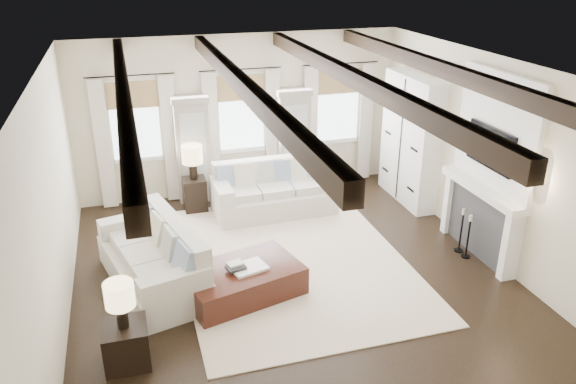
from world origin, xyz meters
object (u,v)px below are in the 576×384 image
object	(u,v)px
side_table_front	(126,344)
side_table_back	(195,194)
sofa_back	(273,192)
ottoman	(242,281)
sofa_left	(156,260)

from	to	relation	value
side_table_front	side_table_back	distance (m)	4.40
side_table_front	side_table_back	size ratio (longest dim) A/B	0.82
sofa_back	ottoman	size ratio (longest dim) A/B	1.38
sofa_left	ottoman	world-z (taller)	sofa_left
sofa_left	side_table_back	xyz separation A→B (m)	(0.91, 2.47, -0.07)
sofa_back	sofa_left	world-z (taller)	sofa_left
side_table_front	side_table_back	xyz separation A→B (m)	(1.40, 4.17, 0.06)
sofa_back	sofa_left	size ratio (longest dim) A/B	0.92
sofa_left	side_table_front	bearing A→B (deg)	-106.30
ottoman	side_table_front	distance (m)	1.96
ottoman	side_table_back	size ratio (longest dim) A/B	2.57
sofa_back	side_table_front	xyz separation A→B (m)	(-2.83, -3.70, -0.13)
ottoman	side_table_front	size ratio (longest dim) A/B	3.12
sofa_left	ottoman	xyz separation A→B (m)	(1.15, -0.65, -0.18)
side_table_back	sofa_back	bearing A→B (deg)	-18.14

